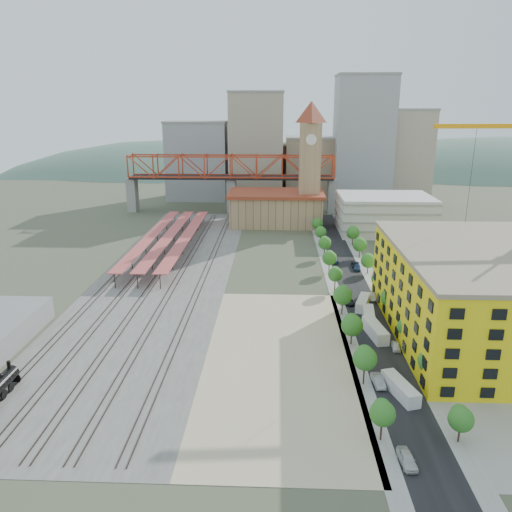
{
  "coord_description": "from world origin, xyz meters",
  "views": [
    {
      "loc": [
        -4.9,
        -116.7,
        46.06
      ],
      "look_at": [
        -9.8,
        2.88,
        10.0
      ],
      "focal_mm": 35.0,
      "sensor_mm": 36.0,
      "label": 1
    }
  ],
  "objects_px": {
    "site_trailer_b": "(375,330)",
    "site_trailer_c": "(369,316)",
    "clock_tower": "(310,153)",
    "car_0": "(407,459)",
    "site_trailer_a": "(400,388)",
    "construction_building": "(506,294)",
    "site_trailer_d": "(363,303)"
  },
  "relations": [
    {
      "from": "site_trailer_b",
      "to": "site_trailer_c",
      "type": "height_order",
      "value": "site_trailer_b"
    },
    {
      "from": "clock_tower",
      "to": "site_trailer_b",
      "type": "xyz_separation_m",
      "value": [
        8.0,
        -101.05,
        -27.36
      ]
    },
    {
      "from": "clock_tower",
      "to": "car_0",
      "type": "height_order",
      "value": "clock_tower"
    },
    {
      "from": "site_trailer_a",
      "to": "clock_tower",
      "type": "bearing_deg",
      "value": 76.76
    },
    {
      "from": "construction_building",
      "to": "car_0",
      "type": "distance_m",
      "value": 50.15
    },
    {
      "from": "site_trailer_c",
      "to": "car_0",
      "type": "relative_size",
      "value": 1.88
    },
    {
      "from": "site_trailer_a",
      "to": "site_trailer_c",
      "type": "xyz_separation_m",
      "value": [
        0.0,
        29.75,
        -0.02
      ]
    },
    {
      "from": "site_trailer_b",
      "to": "site_trailer_d",
      "type": "relative_size",
      "value": 1.12
    },
    {
      "from": "site_trailer_c",
      "to": "site_trailer_d",
      "type": "height_order",
      "value": "site_trailer_c"
    },
    {
      "from": "construction_building",
      "to": "site_trailer_c",
      "type": "bearing_deg",
      "value": 165.67
    },
    {
      "from": "site_trailer_b",
      "to": "site_trailer_c",
      "type": "xyz_separation_m",
      "value": [
        0.0,
        7.7,
        -0.12
      ]
    },
    {
      "from": "site_trailer_d",
      "to": "site_trailer_b",
      "type": "bearing_deg",
      "value": -72.27
    },
    {
      "from": "clock_tower",
      "to": "construction_building",
      "type": "xyz_separation_m",
      "value": [
        34.0,
        -99.99,
        -19.29
      ]
    },
    {
      "from": "site_trailer_a",
      "to": "site_trailer_b",
      "type": "relative_size",
      "value": 0.93
    },
    {
      "from": "clock_tower",
      "to": "site_trailer_d",
      "type": "relative_size",
      "value": 5.95
    },
    {
      "from": "site_trailer_b",
      "to": "car_0",
      "type": "distance_m",
      "value": 39.06
    },
    {
      "from": "car_0",
      "to": "site_trailer_c",
      "type": "bearing_deg",
      "value": 81.38
    },
    {
      "from": "clock_tower",
      "to": "car_0",
      "type": "bearing_deg",
      "value": -87.95
    },
    {
      "from": "construction_building",
      "to": "site_trailer_c",
      "type": "height_order",
      "value": "construction_building"
    },
    {
      "from": "site_trailer_a",
      "to": "car_0",
      "type": "xyz_separation_m",
      "value": [
        -3.0,
        -16.89,
        -0.43
      ]
    },
    {
      "from": "site_trailer_c",
      "to": "site_trailer_d",
      "type": "relative_size",
      "value": 1.02
    },
    {
      "from": "site_trailer_b",
      "to": "site_trailer_c",
      "type": "distance_m",
      "value": 7.7
    },
    {
      "from": "car_0",
      "to": "clock_tower",
      "type": "bearing_deg",
      "value": 87.1
    },
    {
      "from": "clock_tower",
      "to": "site_trailer_c",
      "type": "relative_size",
      "value": 5.86
    },
    {
      "from": "construction_building",
      "to": "car_0",
      "type": "height_order",
      "value": "construction_building"
    },
    {
      "from": "clock_tower",
      "to": "car_0",
      "type": "xyz_separation_m",
      "value": [
        5.0,
        -139.99,
        -27.89
      ]
    },
    {
      "from": "site_trailer_a",
      "to": "site_trailer_c",
      "type": "distance_m",
      "value": 29.75
    },
    {
      "from": "construction_building",
      "to": "site_trailer_b",
      "type": "bearing_deg",
      "value": -177.67
    },
    {
      "from": "construction_building",
      "to": "site_trailer_d",
      "type": "distance_m",
      "value": 30.89
    },
    {
      "from": "clock_tower",
      "to": "site_trailer_b",
      "type": "relative_size",
      "value": 5.33
    },
    {
      "from": "site_trailer_b",
      "to": "car_0",
      "type": "bearing_deg",
      "value": -103.89
    },
    {
      "from": "clock_tower",
      "to": "car_0",
      "type": "relative_size",
      "value": 11.04
    }
  ]
}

